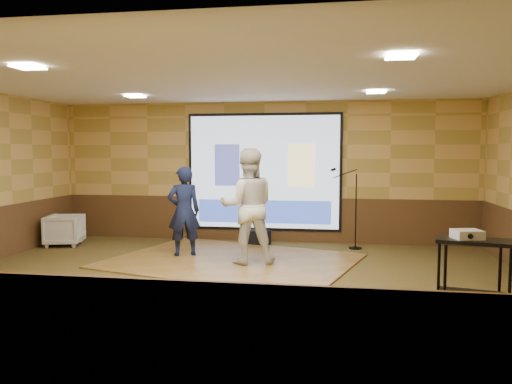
% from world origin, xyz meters
% --- Properties ---
extents(ground, '(9.00, 9.00, 0.00)m').
position_xyz_m(ground, '(0.00, 0.00, 0.00)').
color(ground, '#333C1B').
rests_on(ground, ground).
extents(room_shell, '(9.04, 7.04, 3.02)m').
position_xyz_m(room_shell, '(0.00, 0.00, 2.09)').
color(room_shell, tan).
rests_on(room_shell, ground).
extents(wainscot_back, '(9.00, 0.04, 0.95)m').
position_xyz_m(wainscot_back, '(0.00, 3.48, 0.47)').
color(wainscot_back, '#4F311A').
rests_on(wainscot_back, ground).
extents(wainscot_front, '(9.00, 0.04, 0.95)m').
position_xyz_m(wainscot_front, '(0.00, -3.48, 0.47)').
color(wainscot_front, '#4F311A').
rests_on(wainscot_front, ground).
extents(projector_screen, '(3.32, 0.06, 2.52)m').
position_xyz_m(projector_screen, '(0.00, 3.44, 1.47)').
color(projector_screen, black).
rests_on(projector_screen, room_shell).
extents(downlight_nw, '(0.32, 0.32, 0.02)m').
position_xyz_m(downlight_nw, '(-2.20, 1.80, 2.97)').
color(downlight_nw, '#FFE9BF').
rests_on(downlight_nw, room_shell).
extents(downlight_ne, '(0.32, 0.32, 0.02)m').
position_xyz_m(downlight_ne, '(2.20, 1.80, 2.97)').
color(downlight_ne, '#FFE9BF').
rests_on(downlight_ne, room_shell).
extents(downlight_sw, '(0.32, 0.32, 0.02)m').
position_xyz_m(downlight_sw, '(-2.20, -1.50, 2.97)').
color(downlight_sw, '#FFE9BF').
rests_on(downlight_sw, room_shell).
extents(downlight_se, '(0.32, 0.32, 0.02)m').
position_xyz_m(downlight_se, '(2.20, -1.50, 2.97)').
color(downlight_se, '#FFE9BF').
rests_on(downlight_se, room_shell).
extents(dance_floor, '(4.81, 4.15, 0.03)m').
position_xyz_m(dance_floor, '(-0.28, 1.36, 0.01)').
color(dance_floor, olive).
rests_on(dance_floor, ground).
extents(player_left, '(0.71, 0.61, 1.64)m').
position_xyz_m(player_left, '(-1.23, 1.62, 0.85)').
color(player_left, '#131A3C').
rests_on(player_left, dance_floor).
extents(player_right, '(1.11, 0.96, 1.97)m').
position_xyz_m(player_right, '(0.04, 1.19, 1.01)').
color(player_right, silver).
rests_on(player_right, dance_floor).
extents(av_table, '(0.86, 0.45, 0.90)m').
position_xyz_m(av_table, '(3.17, -0.92, 0.62)').
color(av_table, black).
rests_on(av_table, ground).
extents(projector, '(0.38, 0.34, 0.11)m').
position_xyz_m(projector, '(3.09, -0.90, 0.95)').
color(projector, silver).
rests_on(projector, av_table).
extents(mic_stand, '(0.64, 0.26, 1.63)m').
position_xyz_m(mic_stand, '(1.87, 2.90, 0.49)').
color(mic_stand, black).
rests_on(mic_stand, ground).
extents(banquet_chair, '(0.84, 0.83, 0.64)m').
position_xyz_m(banquet_chair, '(-4.00, 2.31, 0.32)').
color(banquet_chair, gray).
rests_on(banquet_chair, ground).
extents(duffel_bag, '(0.56, 0.45, 0.30)m').
position_xyz_m(duffel_bag, '(-0.08, 3.00, 0.15)').
color(duffel_bag, black).
rests_on(duffel_bag, ground).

